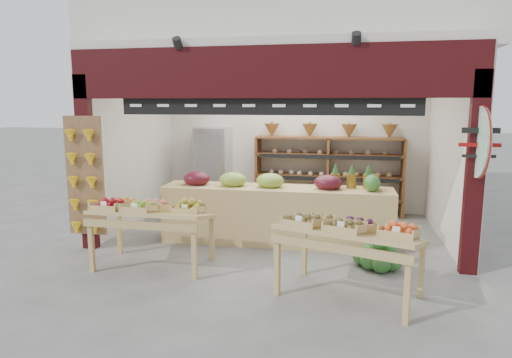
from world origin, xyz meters
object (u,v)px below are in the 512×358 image
at_px(cardboard_stack, 186,210).
at_px(display_table_left, 146,211).
at_px(mid_counter, 275,213).
at_px(watermelon_pile, 378,256).
at_px(display_table_right, 346,230).
at_px(back_shelving, 328,160).
at_px(refrigerator, 213,169).

xyz_separation_m(cardboard_stack, display_table_left, (0.29, -2.35, 0.55)).
bearing_deg(cardboard_stack, mid_counter, -28.00).
bearing_deg(watermelon_pile, mid_counter, 151.68).
bearing_deg(display_table_right, cardboard_stack, 136.55).
distance_m(back_shelving, cardboard_stack, 3.00).
height_order(display_table_right, watermelon_pile, display_table_right).
xyz_separation_m(mid_counter, watermelon_pile, (1.56, -0.84, -0.33)).
distance_m(back_shelving, mid_counter, 2.38).
height_order(refrigerator, mid_counter, refrigerator).
relative_size(back_shelving, mid_counter, 0.81).
xyz_separation_m(refrigerator, cardboard_stack, (-0.22, -1.09, -0.64)).
distance_m(back_shelving, refrigerator, 2.40).
distance_m(display_table_right, watermelon_pile, 1.25).
bearing_deg(mid_counter, display_table_right, -58.74).
bearing_deg(refrigerator, mid_counter, -52.31).
relative_size(mid_counter, watermelon_pile, 5.63).
relative_size(mid_counter, display_table_left, 2.35).
xyz_separation_m(refrigerator, mid_counter, (1.65, -2.09, -0.37)).
xyz_separation_m(back_shelving, mid_counter, (-0.73, -2.19, -0.60)).
relative_size(back_shelving, watermelon_pile, 4.53).
xyz_separation_m(refrigerator, display_table_left, (0.07, -3.45, -0.09)).
xyz_separation_m(back_shelving, refrigerator, (-2.39, -0.09, -0.24)).
height_order(display_table_left, display_table_right, display_table_right).
xyz_separation_m(cardboard_stack, display_table_right, (2.99, -2.83, 0.57)).
bearing_deg(display_table_left, cardboard_stack, 97.03).
xyz_separation_m(refrigerator, watermelon_pile, (3.21, -2.93, -0.70)).
relative_size(cardboard_stack, mid_counter, 0.28).
distance_m(cardboard_stack, watermelon_pile, 3.90).
relative_size(refrigerator, cardboard_stack, 1.67).
bearing_deg(back_shelving, refrigerator, -177.73).
relative_size(display_table_left, watermelon_pile, 2.40).
bearing_deg(mid_counter, back_shelving, 71.46).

